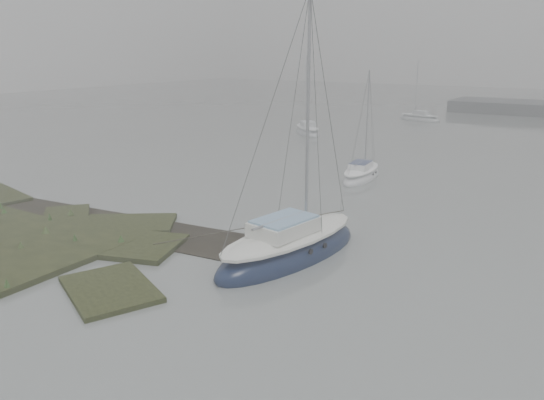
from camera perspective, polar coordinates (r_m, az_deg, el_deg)
The scene contains 5 objects.
ground at distance 43.83m, azimuth 14.04°, elevation 5.41°, with size 160.00×160.00×0.00m, color slate.
sailboat_main at distance 20.15m, azimuth 1.88°, elevation -5.27°, with size 3.72×7.72×10.45m.
sailboat_white at distance 32.81m, azimuth 9.57°, elevation 2.65°, with size 2.01×5.05×6.97m.
sailboat_far_a at distance 50.19m, azimuth 3.84°, elevation 7.39°, with size 4.95×5.12×7.57m.
sailboat_far_c at distance 61.98m, azimuth 15.57°, elevation 8.45°, with size 5.22×2.86×7.01m.
Camera 1 is at (13.39, -11.04, 7.58)m, focal length 35.00 mm.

